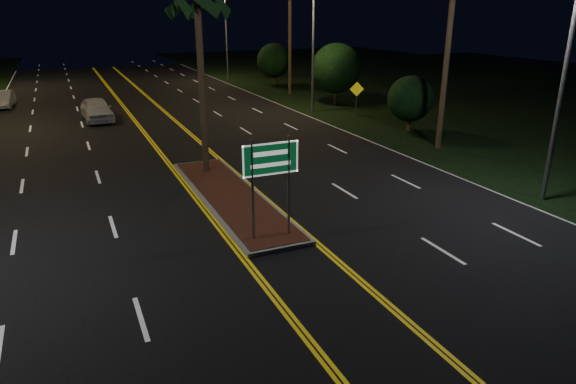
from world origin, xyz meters
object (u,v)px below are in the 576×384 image
streetlight_right_near (561,49)px  highway_sign (271,168)px  median_island (231,197)px  palm_median (197,1)px  shrub_far (274,60)px  streetlight_right_mid (308,30)px  shrub_mid (336,68)px  car_far (3,98)px  warning_sign (357,94)px  streetlight_right_far (222,23)px  shrub_near (410,99)px  car_near (96,107)px

streetlight_right_near → highway_sign: bearing=175.7°
median_island → palm_median: palm_median is taller
palm_median → shrub_far: (13.80, 25.50, -4.94)m
streetlight_right_mid → shrub_mid: size_ratio=1.95×
highway_sign → streetlight_right_near: (10.61, -0.80, 3.25)m
car_far → warning_sign: bearing=-26.9°
streetlight_right_far → shrub_mid: streetlight_right_far is taller
highway_sign → streetlight_right_near: bearing=-4.3°
streetlight_right_mid → shrub_near: size_ratio=2.73×
shrub_far → palm_median: bearing=-118.4°
highway_sign → streetlight_right_mid: (10.61, 19.20, 3.25)m
shrub_near → car_far: size_ratio=0.77×
highway_sign → warning_sign: bearing=51.7°
car_far → shrub_far: bearing=11.9°
shrub_near → car_far: 29.85m
streetlight_right_mid → warning_sign: 5.51m
median_island → shrub_mid: (14.00, 17.00, 2.64)m
shrub_far → shrub_near: bearing=-90.8°
car_far → warning_sign: 26.36m
highway_sign → streetlight_right_far: (10.61, 39.20, 3.25)m
shrub_mid → shrub_far: bearing=91.0°
highway_sign → warning_sign: size_ratio=1.37×
median_island → streetlight_right_near: bearing=-25.2°
streetlight_right_mid → streetlight_right_far: bearing=90.0°
median_island → shrub_mid: shrub_mid is taller
streetlight_right_mid → car_near: 15.14m
streetlight_right_far → palm_median: size_ratio=1.08×
streetlight_right_far → palm_median: bearing=-108.6°
streetlight_right_far → car_far: bearing=-155.8°
highway_sign → streetlight_right_far: streetlight_right_far is taller
shrub_mid → car_far: (-23.50, 8.98, -2.01)m
shrub_near → shrub_far: size_ratio=0.83×
highway_sign → car_near: 22.43m
streetlight_right_near → shrub_near: bearing=76.5°
streetlight_right_mid → palm_median: size_ratio=1.08×
median_island → car_far: size_ratio=2.40×
palm_median → car_far: palm_median is taller
shrub_near → car_near: bearing=147.3°
shrub_far → car_near: shrub_far is taller
streetlight_right_near → warning_sign: size_ratio=3.85×
median_island → shrub_mid: 22.18m
warning_sign → median_island: bearing=-119.7°
palm_median → warning_sign: (13.00, 8.77, -5.77)m
streetlight_right_far → highway_sign: bearing=-105.1°
streetlight_right_far → car_near: streetlight_right_far is taller
median_island → highway_sign: bearing=-90.0°
highway_sign → shrub_mid: shrub_mid is taller
median_island → shrub_near: (13.50, 7.00, 1.86)m
car_far → highway_sign: bearing=-68.0°
shrub_near → warning_sign: 5.32m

